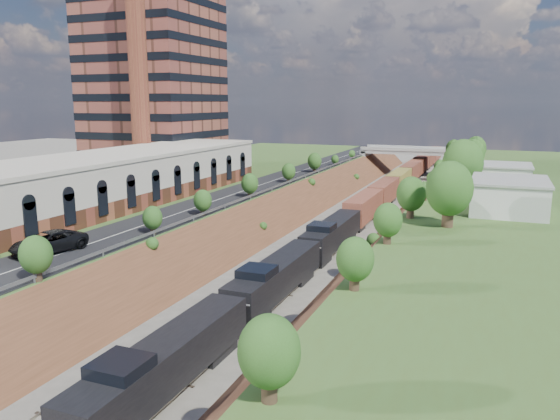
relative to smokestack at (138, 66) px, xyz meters
The scene contains 17 objects.
platform_left 23.05m from the smokestack, 53.13° to the left, with size 44.00×180.00×5.00m, color #445F27.
embankment_left 35.58m from the smokestack, ahead, with size 7.07×180.00×7.07m, color brown.
embankment_right 53.39m from the smokestack, ahead, with size 7.07×180.00×7.07m, color brown.
rail_left_track 41.86m from the smokestack, ahead, with size 1.58×180.00×0.18m, color gray.
rail_right_track 46.11m from the smokestack, ahead, with size 1.58×180.00×0.18m, color gray.
road 28.88m from the smokestack, 11.04° to the left, with size 8.00×180.00×0.10m, color black.
guardrail 31.59m from the smokestack, ahead, with size 0.10×171.00×0.70m.
commercial_building 25.69m from the smokestack, 66.04° to the right, with size 14.30×62.30×7.00m.
highrise_tower 19.55m from the smokestack, 116.57° to the left, with size 22.00×22.00×53.90m.
smokestack is the anchor object (origin of this frame).
overpass 77.82m from the smokestack, 61.39° to the left, with size 24.50×8.30×7.40m.
white_building_near 62.29m from the smokestack, ahead, with size 9.00×12.00×4.00m, color silver.
white_building_far 64.31m from the smokestack, 16.97° to the left, with size 8.00×10.00×3.60m, color silver.
tree_right_large 57.52m from the smokestack, 16.80° to the right, with size 5.25×5.25×7.61m.
tree_left_crest 46.95m from the smokestack, 56.09° to the right, with size 2.45×2.45×3.55m.
freight_train 52.38m from the smokestack, 35.40° to the left, with size 3.02×169.98×4.55m.
suv 49.47m from the smokestack, 65.25° to the right, with size 3.29×7.14×1.99m, color black.
Camera 1 is at (21.89, -23.51, 19.09)m, focal length 35.00 mm.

